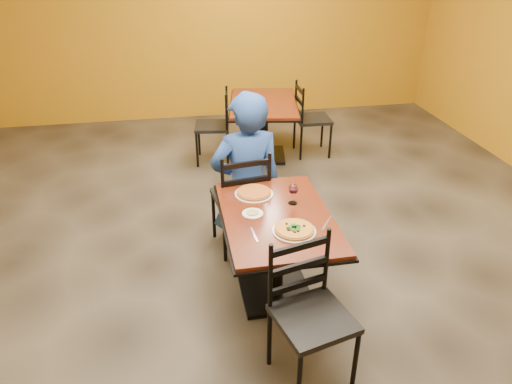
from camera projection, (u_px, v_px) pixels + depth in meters
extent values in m
cube|color=black|center=(263.00, 257.00, 4.35)|extent=(7.00, 8.00, 0.01)
cube|color=#BB7414|center=(212.00, 19.00, 7.10)|extent=(7.00, 0.01, 3.00)
cube|color=#5D200E|center=(277.00, 217.00, 3.57)|extent=(0.80, 1.20, 0.03)
cube|color=black|center=(277.00, 219.00, 3.58)|extent=(0.83, 1.23, 0.02)
cylinder|color=black|center=(276.00, 256.00, 3.74)|extent=(0.12, 0.12, 0.66)
cube|color=black|center=(275.00, 291.00, 3.91)|extent=(0.55, 0.55, 0.04)
cube|color=#5D200E|center=(264.00, 103.00, 5.99)|extent=(1.01, 1.34, 0.03)
cube|color=black|center=(263.00, 105.00, 6.00)|extent=(1.04, 1.38, 0.02)
cylinder|color=black|center=(263.00, 130.00, 6.16)|extent=(0.12, 0.12, 0.66)
cube|color=black|center=(263.00, 155.00, 6.33)|extent=(0.65, 0.65, 0.04)
imported|color=#1C3C9B|center=(247.00, 167.00, 4.37)|extent=(0.73, 0.51, 1.44)
cylinder|color=white|center=(294.00, 231.00, 3.35)|extent=(0.31, 0.31, 0.01)
cylinder|color=maroon|center=(294.00, 229.00, 3.35)|extent=(0.28, 0.28, 0.02)
cylinder|color=white|center=(254.00, 194.00, 3.84)|extent=(0.31, 0.31, 0.01)
cylinder|color=orange|center=(254.00, 192.00, 3.83)|extent=(0.28, 0.28, 0.02)
cylinder|color=white|center=(253.00, 214.00, 3.57)|extent=(0.16, 0.16, 0.01)
cylinder|color=tan|center=(253.00, 213.00, 3.56)|extent=(0.09, 0.09, 0.01)
cube|color=silver|center=(254.00, 234.00, 3.32)|extent=(0.03, 0.19, 0.00)
cube|color=silver|center=(327.00, 223.00, 3.46)|extent=(0.13, 0.18, 0.00)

